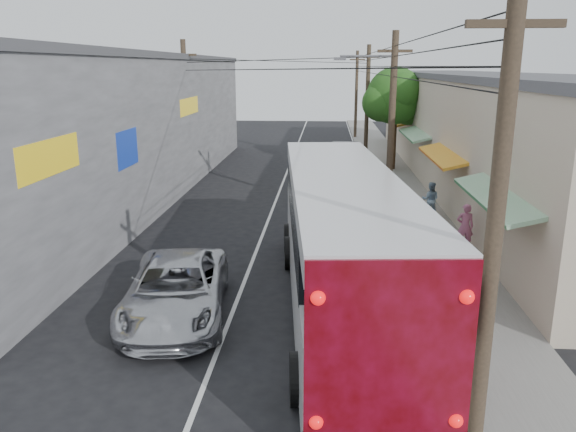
{
  "coord_description": "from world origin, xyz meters",
  "views": [
    {
      "loc": [
        2.53,
        -10.69,
        6.61
      ],
      "look_at": [
        1.23,
        8.04,
        1.59
      ],
      "focal_mm": 35.0,
      "sensor_mm": 36.0,
      "label": 1
    }
  ],
  "objects_px": {
    "parked_car_far": "(345,155)",
    "pedestrian_far": "(430,199)",
    "jeepney": "(176,289)",
    "coach_bus": "(342,240)",
    "parked_car_mid": "(348,170)",
    "pedestrian_near": "(465,227)",
    "parked_suv": "(356,195)"
  },
  "relations": [
    {
      "from": "parked_suv",
      "to": "parked_car_mid",
      "type": "xyz_separation_m",
      "value": [
        -0.11,
        7.43,
        -0.18
      ]
    },
    {
      "from": "parked_suv",
      "to": "parked_car_far",
      "type": "relative_size",
      "value": 1.27
    },
    {
      "from": "parked_suv",
      "to": "pedestrian_far",
      "type": "relative_size",
      "value": 4.09
    },
    {
      "from": "jeepney",
      "to": "coach_bus",
      "type": "bearing_deg",
      "value": 4.36
    },
    {
      "from": "jeepney",
      "to": "parked_car_far",
      "type": "distance_m",
      "value": 24.4
    },
    {
      "from": "pedestrian_near",
      "to": "pedestrian_far",
      "type": "xyz_separation_m",
      "value": [
        -0.44,
        4.59,
        -0.07
      ]
    },
    {
      "from": "jeepney",
      "to": "parked_car_mid",
      "type": "relative_size",
      "value": 1.3
    },
    {
      "from": "parked_car_mid",
      "to": "pedestrian_near",
      "type": "relative_size",
      "value": 2.55
    },
    {
      "from": "jeepney",
      "to": "parked_car_far",
      "type": "xyz_separation_m",
      "value": [
        5.26,
        23.83,
        0.04
      ]
    },
    {
      "from": "pedestrian_near",
      "to": "coach_bus",
      "type": "bearing_deg",
      "value": 51.29
    },
    {
      "from": "pedestrian_far",
      "to": "parked_car_far",
      "type": "bearing_deg",
      "value": -62.61
    },
    {
      "from": "parked_suv",
      "to": "parked_car_far",
      "type": "height_order",
      "value": "parked_suv"
    },
    {
      "from": "jeepney",
      "to": "parked_car_far",
      "type": "height_order",
      "value": "parked_car_far"
    },
    {
      "from": "parked_car_mid",
      "to": "parked_car_far",
      "type": "bearing_deg",
      "value": 97.68
    },
    {
      "from": "parked_car_far",
      "to": "coach_bus",
      "type": "bearing_deg",
      "value": -92.53
    },
    {
      "from": "jeepney",
      "to": "pedestrian_far",
      "type": "bearing_deg",
      "value": 43.55
    },
    {
      "from": "parked_car_far",
      "to": "pedestrian_near",
      "type": "height_order",
      "value": "pedestrian_near"
    },
    {
      "from": "coach_bus",
      "to": "pedestrian_far",
      "type": "xyz_separation_m",
      "value": [
        4.17,
        9.76,
        -1.08
      ]
    },
    {
      "from": "parked_suv",
      "to": "pedestrian_far",
      "type": "distance_m",
      "value": 3.31
    },
    {
      "from": "parked_suv",
      "to": "parked_car_mid",
      "type": "relative_size",
      "value": 1.46
    },
    {
      "from": "parked_car_far",
      "to": "parked_suv",
      "type": "bearing_deg",
      "value": -90.0
    },
    {
      "from": "coach_bus",
      "to": "pedestrian_near",
      "type": "relative_size",
      "value": 7.91
    },
    {
      "from": "pedestrian_far",
      "to": "pedestrian_near",
      "type": "bearing_deg",
      "value": 108.43
    },
    {
      "from": "parked_car_mid",
      "to": "coach_bus",
      "type": "bearing_deg",
      "value": -84.93
    },
    {
      "from": "parked_suv",
      "to": "pedestrian_near",
      "type": "bearing_deg",
      "value": -56.46
    },
    {
      "from": "pedestrian_near",
      "to": "parked_suv",
      "type": "bearing_deg",
      "value": -51.68
    },
    {
      "from": "parked_car_far",
      "to": "pedestrian_far",
      "type": "height_order",
      "value": "pedestrian_far"
    },
    {
      "from": "coach_bus",
      "to": "parked_car_mid",
      "type": "xyz_separation_m",
      "value": [
        0.81,
        17.81,
        -1.24
      ]
    },
    {
      "from": "parked_car_far",
      "to": "pedestrian_near",
      "type": "distance_m",
      "value": 18.13
    },
    {
      "from": "parked_car_mid",
      "to": "jeepney",
      "type": "bearing_deg",
      "value": -97.98
    },
    {
      "from": "pedestrian_far",
      "to": "parked_suv",
      "type": "bearing_deg",
      "value": 2.19
    },
    {
      "from": "parked_car_mid",
      "to": "parked_car_far",
      "type": "relative_size",
      "value": 0.87
    }
  ]
}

